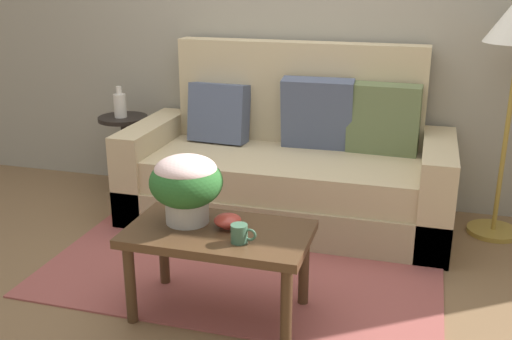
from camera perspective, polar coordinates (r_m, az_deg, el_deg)
The scene contains 10 objects.
ground_plane at distance 3.59m, azimuth -0.76°, elevation -8.54°, with size 14.00×14.00×0.00m, color brown.
wall_back at distance 4.34m, azimuth 3.83°, elevation 15.42°, with size 6.40×0.12×2.79m, color gray.
area_rug at distance 3.65m, azimuth -0.39°, elevation -7.90°, with size 2.23×1.71×0.01m, color #994C47.
couch at distance 4.06m, azimuth 3.19°, elevation 0.23°, with size 2.14×0.90×1.17m.
coffee_table at distance 2.91m, azimuth -3.60°, elevation -6.92°, with size 0.88×0.50×0.45m.
side_table at distance 4.61m, azimuth -12.43°, elevation 2.77°, with size 0.37×0.37×0.59m.
potted_plant at distance 2.90m, azimuth -6.68°, elevation -1.16°, with size 0.36×0.36×0.34m.
coffee_mug at distance 2.73m, azimuth -1.54°, elevation -6.09°, with size 0.12×0.08×0.09m.
snack_bowl at distance 2.88m, azimuth -2.71°, elevation -4.85°, with size 0.13×0.13×0.07m.
table_vase at distance 4.53m, azimuth -12.85°, elevation 6.09°, with size 0.09×0.09×0.23m.
Camera 1 is at (0.93, -3.05, 1.65)m, focal length 41.93 mm.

